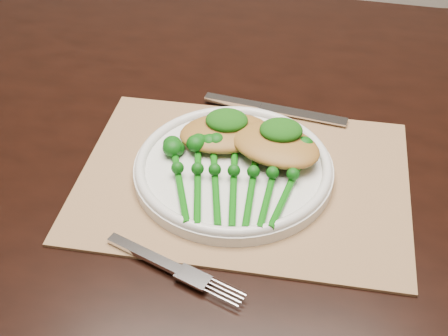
# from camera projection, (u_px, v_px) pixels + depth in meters

# --- Properties ---
(dining_table) EXTENTS (1.72, 1.13, 0.75)m
(dining_table) POSITION_uv_depth(u_px,v_px,m) (228.00, 303.00, 1.08)
(dining_table) COLOR black
(dining_table) RESTS_ON ground
(placemat) EXTENTS (0.43, 0.33, 0.00)m
(placemat) POSITION_uv_depth(u_px,v_px,m) (243.00, 179.00, 0.77)
(placemat) COLOR #9C754F
(placemat) RESTS_ON dining_table
(dinner_plate) EXTENTS (0.24, 0.24, 0.02)m
(dinner_plate) POSITION_uv_depth(u_px,v_px,m) (233.00, 167.00, 0.76)
(dinner_plate) COLOR silver
(dinner_plate) RESTS_ON placemat
(knife) EXTENTS (0.20, 0.07, 0.01)m
(knife) POSITION_uv_depth(u_px,v_px,m) (261.00, 107.00, 0.87)
(knife) COLOR silver
(knife) RESTS_ON placemat
(fork) EXTENTS (0.16, 0.09, 0.01)m
(fork) POSITION_uv_depth(u_px,v_px,m) (182.00, 272.00, 0.65)
(fork) COLOR silver
(fork) RESTS_ON placemat
(chicken_fillet_left) EXTENTS (0.13, 0.10, 0.02)m
(chicken_fillet_left) POSITION_uv_depth(u_px,v_px,m) (225.00, 133.00, 0.79)
(chicken_fillet_left) COLOR #AB7731
(chicken_fillet_left) RESTS_ON dinner_plate
(chicken_fillet_right) EXTENTS (0.14, 0.12, 0.02)m
(chicken_fillet_right) POSITION_uv_depth(u_px,v_px,m) (275.00, 145.00, 0.76)
(chicken_fillet_right) COLOR #AB7731
(chicken_fillet_right) RESTS_ON dinner_plate
(pesto_dollop_left) EXTENTS (0.05, 0.05, 0.02)m
(pesto_dollop_left) POSITION_uv_depth(u_px,v_px,m) (227.00, 120.00, 0.79)
(pesto_dollop_left) COLOR #0C3F09
(pesto_dollop_left) RESTS_ON chicken_fillet_left
(pesto_dollop_right) EXTENTS (0.05, 0.05, 0.02)m
(pesto_dollop_right) POSITION_uv_depth(u_px,v_px,m) (281.00, 130.00, 0.76)
(pesto_dollop_right) COLOR #0C3F09
(pesto_dollop_right) RESTS_ON chicken_fillet_right
(broccolini_bundle) EXTENTS (0.15, 0.17, 0.04)m
(broccolini_bundle) POSITION_uv_depth(u_px,v_px,m) (233.00, 187.00, 0.72)
(broccolini_bundle) COLOR #0D5E0C
(broccolini_bundle) RESTS_ON dinner_plate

